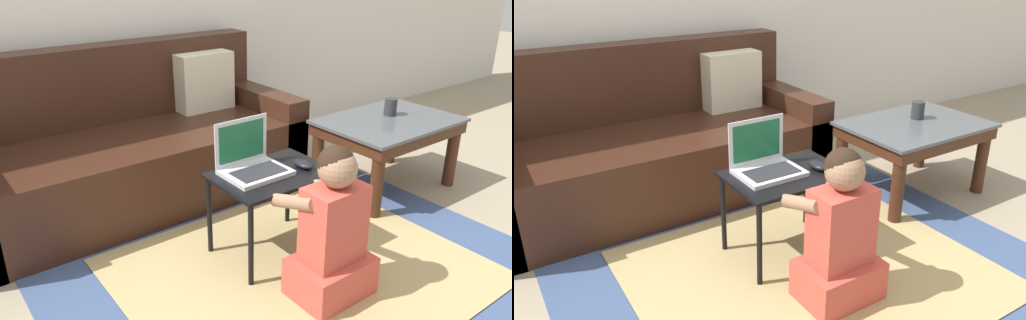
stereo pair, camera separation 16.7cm
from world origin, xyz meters
TOP-DOWN VIEW (x-y plane):
  - ground_plane at (0.00, 0.00)m, footprint 16.00×16.00m
  - area_rug at (0.11, -0.06)m, footprint 2.11×1.83m
  - couch at (-0.16, 1.09)m, footprint 1.91×0.81m
  - coffee_table at (1.11, 0.29)m, footprint 0.80×0.57m
  - laptop_desk at (0.11, 0.14)m, footprint 0.53×0.38m
  - laptop at (0.04, 0.20)m, footprint 0.29×0.23m
  - computer_mouse at (0.26, 0.10)m, footprint 0.06×0.11m
  - person_seated at (0.10, -0.26)m, footprint 0.33×0.36m
  - cup_on_table at (1.18, 0.35)m, footprint 0.07×0.07m

SIDE VIEW (x-z plane):
  - ground_plane at x=0.00m, z-range 0.00..0.00m
  - area_rug at x=0.11m, z-range 0.00..0.01m
  - couch at x=-0.16m, z-range -0.14..0.72m
  - person_seated at x=0.10m, z-range -0.04..0.63m
  - coffee_table at x=1.11m, z-range 0.14..0.58m
  - laptop_desk at x=0.11m, z-range 0.15..0.57m
  - computer_mouse at x=0.26m, z-range 0.41..0.45m
  - laptop at x=0.04m, z-range 0.34..0.57m
  - cup_on_table at x=1.18m, z-range 0.43..0.54m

